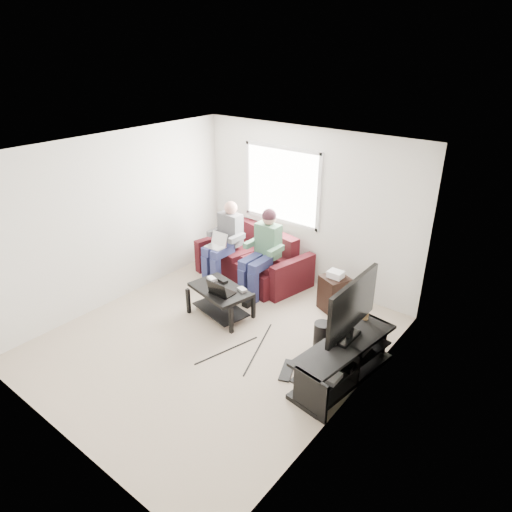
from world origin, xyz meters
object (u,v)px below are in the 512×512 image
Objects in this scene: sofa at (255,261)px; subwoofer at (322,340)px; coffee_table at (220,296)px; end_table at (334,292)px; tv_stand at (343,363)px; tv at (352,307)px.

subwoofer is at bearing -30.01° from sofa.
coffee_table is 1.55× the size of end_table.
subwoofer is (2.04, -1.18, -0.07)m from sofa.
subwoofer is (1.69, 0.09, -0.09)m from coffee_table.
end_table is (-0.88, 1.34, 0.06)m from tv_stand.
sofa is at bearing 150.52° from tv_stand.
tv is at bearing -54.57° from end_table.
coffee_table is at bearing -177.04° from subwoofer.
sofa reaches higher than end_table.
coffee_table is 2.22m from tv.
subwoofer is 1.20m from end_table.
sofa is at bearing 177.68° from end_table.
tv_stand is at bearing -29.48° from sofa.
end_table is (-0.88, 1.24, -0.68)m from tv.
subwoofer is (-0.43, 0.12, -0.72)m from tv.
sofa is 1.80× the size of tv.
sofa is 1.23× the size of tv_stand.
tv is 2.22× the size of subwoofer.
sofa is at bearing 105.53° from coffee_table.
end_table reaches higher than coffee_table.
subwoofer reaches higher than coffee_table.
tv_stand is 1.60m from end_table.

